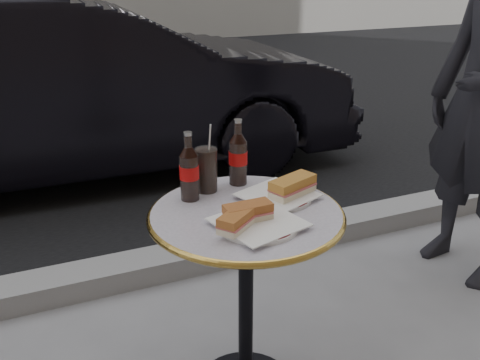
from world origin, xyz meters
name	(u,v)px	position (x,y,z in m)	size (l,w,h in m)	color
asphalt_road	(73,96)	(0.00, 5.00, 0.00)	(40.00, 8.00, 0.00)	black
curb	(174,262)	(0.00, 0.90, 0.05)	(40.00, 0.20, 0.12)	gray
bistro_table	(246,308)	(0.00, 0.00, 0.37)	(0.62, 0.62, 0.73)	#BAB2C4
plate_left	(258,224)	(-0.01, -0.11, 0.74)	(0.24, 0.24, 0.01)	white
plate_right	(278,197)	(0.13, 0.05, 0.74)	(0.23, 0.23, 0.01)	silver
sandwich_left_a	(238,221)	(-0.08, -0.12, 0.77)	(0.14, 0.07, 0.05)	#A55D29
sandwich_left_b	(248,213)	(-0.03, -0.08, 0.77)	(0.14, 0.07, 0.05)	#9F5628
sandwich_right	(293,187)	(0.18, 0.03, 0.77)	(0.17, 0.08, 0.06)	#B6762E
cola_bottle_left	(189,166)	(-0.13, 0.16, 0.85)	(0.06, 0.06, 0.23)	black
cola_bottle_right	(238,152)	(0.07, 0.22, 0.85)	(0.07, 0.07, 0.23)	black
cola_glass	(206,170)	(-0.06, 0.20, 0.81)	(0.08, 0.08, 0.15)	black
parked_car	(84,88)	(-0.16, 2.49, 0.63)	(3.82, 1.33, 1.26)	black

